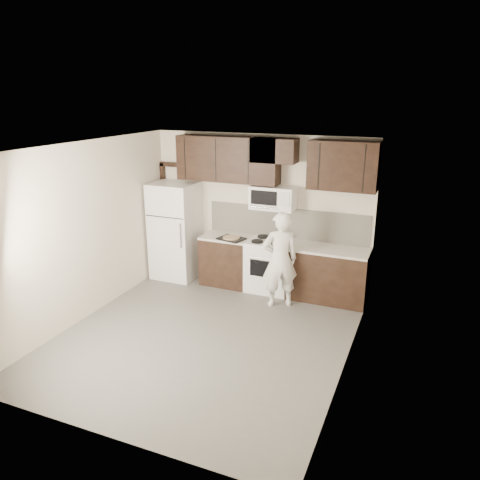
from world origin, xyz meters
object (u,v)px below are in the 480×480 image
Objects in this scene: stove at (269,265)px; person at (280,260)px; refrigerator at (175,231)px; microwave at (273,198)px.

stove is 0.59× the size of person.
refrigerator is at bearing -43.31° from person.
person is (0.36, -0.66, -0.85)m from microwave.
microwave is at bearing 5.15° from refrigerator.
microwave reaches higher than person.
refrigerator reaches higher than stove.
refrigerator is at bearing -174.85° from microwave.
stove is 0.52× the size of refrigerator.
microwave is 1.14m from person.
person reaches higher than stove.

